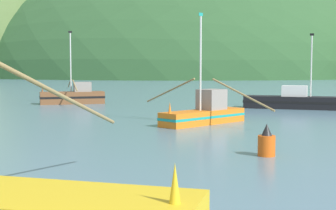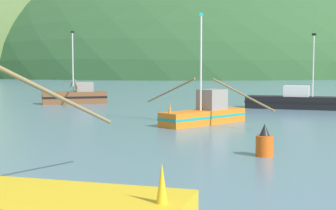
{
  "view_description": "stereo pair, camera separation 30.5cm",
  "coord_description": "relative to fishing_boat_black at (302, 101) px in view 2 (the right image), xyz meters",
  "views": [
    {
      "loc": [
        -0.3,
        -2.54,
        3.76
      ],
      "look_at": [
        -1.81,
        27.57,
        1.4
      ],
      "focal_mm": 52.39,
      "sensor_mm": 36.0,
      "label": 1
    },
    {
      "loc": [
        0.0,
        -2.53,
        3.76
      ],
      "look_at": [
        -1.81,
        27.57,
        1.4
      ],
      "focal_mm": 52.39,
      "sensor_mm": 36.0,
      "label": 2
    }
  ],
  "objects": [
    {
      "name": "fishing_boat_orange",
      "position": [
        -8.81,
        -11.92,
        0.05
      ],
      "size": [
        8.17,
        7.59,
        7.23
      ],
      "rotation": [
        0.0,
        0.0,
        3.96
      ],
      "color": "orange",
      "rests_on": "ground"
    },
    {
      "name": "fishing_boat_brown",
      "position": [
        -21.74,
        4.96,
        0.1
      ],
      "size": [
        6.69,
        8.94,
        7.35
      ],
      "rotation": [
        0.0,
        0.0,
        3.48
      ],
      "color": "brown",
      "rests_on": "ground"
    },
    {
      "name": "hill_mid_right",
      "position": [
        -15.98,
        159.89,
        -0.68
      ],
      "size": [
        178.04,
        142.43,
        84.83
      ],
      "primitive_type": "ellipsoid",
      "color": "#2D562D",
      "rests_on": "ground"
    },
    {
      "name": "channel_buoy",
      "position": [
        -6.51,
        -23.57,
        -0.13
      ],
      "size": [
        0.73,
        0.73,
        1.38
      ],
      "color": "#E55914",
      "rests_on": "ground"
    },
    {
      "name": "fishing_boat_black",
      "position": [
        0.0,
        0.0,
        0.0
      ],
      "size": [
        10.29,
        4.66,
        6.69
      ],
      "rotation": [
        0.0,
        0.0,
        6.01
      ],
      "color": "black",
      "rests_on": "ground"
    }
  ]
}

